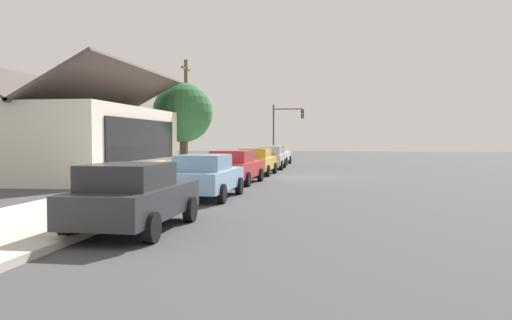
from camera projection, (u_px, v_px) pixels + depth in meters
ground_plane at (301, 177)px, 29.44m from camera, size 120.00×120.00×0.00m
sidewalk_curb at (204, 175)px, 30.25m from camera, size 60.00×4.20×0.16m
car_charcoal at (134, 196)px, 12.27m from camera, size 4.57×2.08×1.59m
car_skyblue at (206, 176)px, 18.95m from camera, size 4.76×2.09×1.59m
car_cherry at (235, 167)px, 25.19m from camera, size 4.93×2.30×1.59m
car_mustard at (257, 161)px, 31.18m from camera, size 4.60×2.06×1.59m
car_silver at (271, 157)px, 37.26m from camera, size 4.47×1.99×1.59m
car_ivory at (277, 155)px, 43.85m from camera, size 4.70×2.11×1.59m
storefront_building at (78, 140)px, 28.66m from camera, size 12.74×7.76×5.93m
shade_tree at (183, 113)px, 36.09m from camera, size 4.10×4.10×5.99m
traffic_light_main at (285, 124)px, 47.41m from camera, size 0.37×2.79×5.20m
utility_pole_wooden at (186, 112)px, 35.95m from camera, size 1.80×0.24×7.50m
fire_hydrant_red at (181, 181)px, 20.85m from camera, size 0.22×0.22×0.71m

